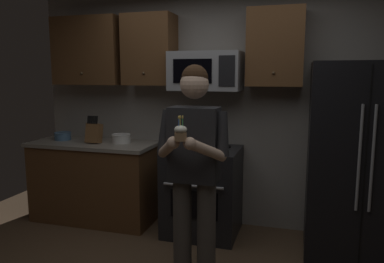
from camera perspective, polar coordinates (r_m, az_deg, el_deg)
wall_back at (r=4.18m, az=5.04°, el=3.39°), size 4.40×0.10×2.60m
oven_range at (r=4.01m, az=1.62°, el=-9.07°), size 0.76×0.70×0.93m
microwave at (r=3.93m, az=2.15°, el=9.21°), size 0.74×0.41×0.40m
refrigerator at (r=3.77m, az=24.15°, el=-4.08°), size 0.90×0.75×1.80m
cabinet_row_upper at (r=4.17m, az=-5.51°, el=12.31°), size 2.78×0.36×0.76m
counter_left at (r=4.52m, az=-14.58°, el=-7.28°), size 1.44×0.66×0.92m
knife_block at (r=4.34m, az=-14.78°, el=-0.18°), size 0.16×0.15×0.32m
bowl_large_white at (r=4.29m, az=-10.77°, el=-1.02°), size 0.21×0.21×0.10m
bowl_small_colored at (r=4.66m, az=-19.17°, el=-0.63°), size 0.20×0.20×0.09m
person at (r=2.91m, az=0.30°, el=-5.02°), size 0.60×0.48×1.76m
cupcake at (r=2.54m, az=-1.76°, el=-0.17°), size 0.09×0.09×0.17m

